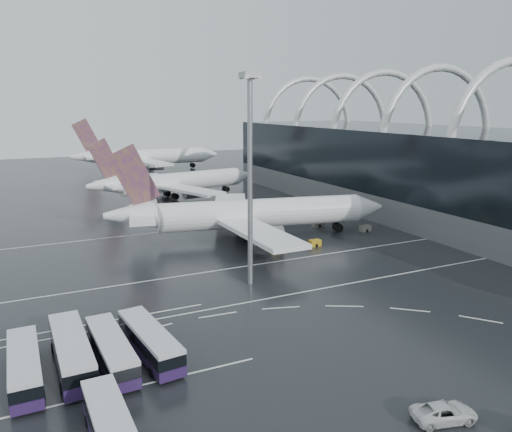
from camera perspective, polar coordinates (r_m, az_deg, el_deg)
name	(u,v)px	position (r m, az deg, el deg)	size (l,w,h in m)	color
ground	(268,292)	(71.06, 1.42, -8.73)	(420.00, 420.00, 0.00)	black
terminal	(474,173)	(121.81, 23.64, 4.50)	(42.00, 160.00, 34.90)	#505255
lane_marking_near	(275,297)	(69.41, 2.18, -9.26)	(120.00, 0.25, 0.01)	white
lane_marking_mid	(235,268)	(81.28, -2.44, -5.94)	(120.00, 0.25, 0.01)	white
lane_marking_far	(183,230)	(106.59, -8.39, -1.55)	(120.00, 0.25, 0.01)	white
bus_bay_line_south	(115,391)	(50.49, -15.77, -18.72)	(28.00, 0.25, 0.01)	white
bus_bay_line_north	(91,324)	(64.64, -18.33, -11.64)	(28.00, 0.25, 0.01)	white
airliner_main	(247,214)	(97.83, -1.00, 0.17)	(55.96, 48.35, 19.03)	white
airliner_gate_b	(174,183)	(142.40, -9.40, 3.79)	(50.47, 44.91, 17.54)	white
airliner_gate_c	(145,157)	(205.10, -12.56, 6.56)	(58.38, 53.97, 20.84)	white
bus_row_near_a	(24,366)	(54.01, -24.96, -15.28)	(3.04, 12.32, 3.03)	#251441
bus_row_near_b	(72,351)	(54.70, -20.33, -14.29)	(3.45, 13.62, 3.34)	#251441
bus_row_near_c	(111,350)	(54.09, -16.23, -14.48)	(3.42, 12.60, 3.07)	#251441
bus_row_near_d	(150,341)	(54.91, -12.05, -13.79)	(4.21, 12.84, 3.10)	#251441
bus_row_far_b	(112,431)	(42.73, -16.16, -22.51)	(3.13, 12.13, 2.97)	#251441
van_curve_a	(444,412)	(47.40, 20.70, -20.26)	(2.54, 5.52, 1.53)	silver
floodlight_mast	(250,155)	(70.07, -0.69, 6.98)	(2.31, 2.31, 30.18)	gray
gse_cart_belly_a	(315,243)	(93.92, 6.74, -3.07)	(2.17, 1.28, 1.18)	#B89018
gse_cart_belly_b	(318,223)	(108.85, 7.10, -0.85)	(2.44, 1.44, 1.33)	slate
gse_cart_belly_c	(275,247)	(91.06, 2.18, -3.53)	(1.97, 1.16, 1.07)	#B89018
gse_cart_belly_d	(365,228)	(106.44, 12.37, -1.38)	(2.30, 1.36, 1.26)	slate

